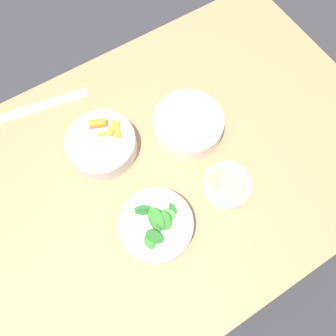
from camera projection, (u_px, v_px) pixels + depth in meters
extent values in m
plane|color=#2D2D33|center=(159.00, 229.00, 1.60)|extent=(10.00, 10.00, 0.00)
cube|color=#99724C|center=(152.00, 174.00, 0.90)|extent=(1.35, 0.85, 0.03)
cube|color=olive|center=(230.00, 74.00, 1.49)|extent=(0.06, 0.06, 0.75)
cylinder|color=silver|center=(102.00, 145.00, 0.88)|extent=(0.19, 0.19, 0.05)
torus|color=silver|center=(100.00, 140.00, 0.86)|extent=(0.19, 0.19, 0.01)
cylinder|color=orange|center=(106.00, 135.00, 0.87)|extent=(0.05, 0.03, 0.02)
cylinder|color=orange|center=(113.00, 145.00, 0.87)|extent=(0.02, 0.05, 0.02)
cylinder|color=orange|center=(103.00, 143.00, 0.87)|extent=(0.05, 0.03, 0.02)
cylinder|color=orange|center=(102.00, 154.00, 0.86)|extent=(0.05, 0.04, 0.02)
cylinder|color=orange|center=(90.00, 137.00, 0.88)|extent=(0.06, 0.03, 0.02)
cylinder|color=orange|center=(96.00, 146.00, 0.87)|extent=(0.05, 0.03, 0.02)
cylinder|color=orange|center=(98.00, 123.00, 0.87)|extent=(0.05, 0.04, 0.02)
cylinder|color=orange|center=(112.00, 128.00, 0.87)|extent=(0.05, 0.04, 0.02)
cylinder|color=orange|center=(117.00, 130.00, 0.87)|extent=(0.04, 0.05, 0.02)
cylinder|color=white|center=(156.00, 226.00, 0.80)|extent=(0.18, 0.18, 0.06)
torus|color=white|center=(156.00, 224.00, 0.77)|extent=(0.18, 0.18, 0.01)
ellipsoid|color=#2D7028|center=(156.00, 219.00, 0.76)|extent=(0.05, 0.07, 0.05)
ellipsoid|color=#235B23|center=(142.00, 213.00, 0.79)|extent=(0.07, 0.06, 0.04)
ellipsoid|color=#235B23|center=(170.00, 209.00, 0.79)|extent=(0.03, 0.05, 0.03)
ellipsoid|color=#235B23|center=(154.00, 236.00, 0.75)|extent=(0.05, 0.06, 0.02)
ellipsoid|color=#2D7028|center=(165.00, 221.00, 0.76)|extent=(0.04, 0.05, 0.03)
ellipsoid|color=#235B23|center=(161.00, 223.00, 0.77)|extent=(0.04, 0.05, 0.03)
ellipsoid|color=#3D8433|center=(182.00, 221.00, 0.78)|extent=(0.05, 0.04, 0.02)
ellipsoid|color=#2D7028|center=(150.00, 242.00, 0.76)|extent=(0.03, 0.04, 0.01)
ellipsoid|color=#4C933D|center=(168.00, 214.00, 0.78)|extent=(0.05, 0.05, 0.02)
ellipsoid|color=#235B23|center=(141.00, 210.00, 0.79)|extent=(0.05, 0.05, 0.04)
cylinder|color=silver|center=(188.00, 125.00, 0.90)|extent=(0.19, 0.19, 0.06)
torus|color=silver|center=(188.00, 120.00, 0.88)|extent=(0.19, 0.19, 0.01)
cylinder|color=brown|center=(188.00, 127.00, 0.91)|extent=(0.18, 0.18, 0.03)
ellipsoid|color=#8E5B3D|center=(196.00, 141.00, 0.87)|extent=(0.01, 0.01, 0.01)
ellipsoid|color=#8E5B3D|center=(209.00, 107.00, 0.91)|extent=(0.01, 0.01, 0.01)
ellipsoid|color=#AD7551|center=(171.00, 137.00, 0.88)|extent=(0.01, 0.01, 0.01)
ellipsoid|color=#8E5B3D|center=(202.00, 119.00, 0.90)|extent=(0.01, 0.01, 0.01)
ellipsoid|color=#8E5B3D|center=(189.00, 134.00, 0.88)|extent=(0.01, 0.01, 0.01)
ellipsoid|color=#AD7551|center=(180.00, 149.00, 0.86)|extent=(0.01, 0.01, 0.01)
ellipsoid|color=#A36B4C|center=(190.00, 101.00, 0.92)|extent=(0.01, 0.01, 0.01)
ellipsoid|color=#8E5B3D|center=(178.00, 126.00, 0.89)|extent=(0.01, 0.01, 0.01)
cylinder|color=beige|center=(202.00, 105.00, 0.91)|extent=(0.03, 0.03, 0.01)
cylinder|color=tan|center=(210.00, 135.00, 0.87)|extent=(0.03, 0.03, 0.01)
cylinder|color=silver|center=(227.00, 186.00, 0.85)|extent=(0.13, 0.13, 0.03)
torus|color=silver|center=(228.00, 183.00, 0.84)|extent=(0.13, 0.13, 0.01)
cube|color=tan|center=(224.00, 188.00, 0.84)|extent=(0.06, 0.05, 0.01)
cube|color=tan|center=(234.00, 179.00, 0.85)|extent=(0.07, 0.06, 0.01)
cube|color=tan|center=(216.00, 180.00, 0.84)|extent=(0.06, 0.06, 0.01)
cube|color=tan|center=(218.00, 178.00, 0.84)|extent=(0.06, 0.05, 0.01)
cube|color=tan|center=(238.00, 189.00, 0.83)|extent=(0.06, 0.06, 0.01)
cube|color=tan|center=(227.00, 181.00, 0.83)|extent=(0.06, 0.06, 0.01)
cube|color=silver|center=(35.00, 108.00, 0.96)|extent=(0.31, 0.09, 0.00)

